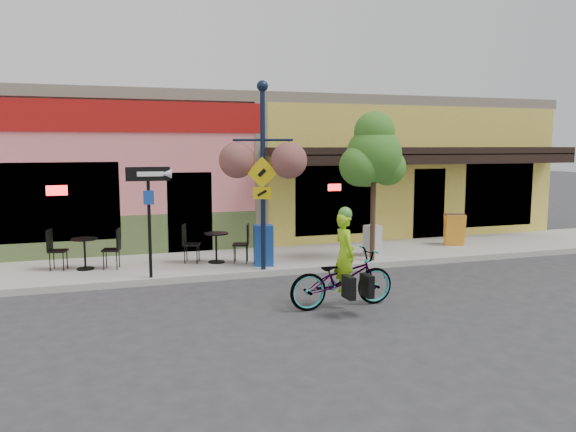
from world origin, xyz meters
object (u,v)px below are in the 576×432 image
object	(u,v)px
street_tree	(373,186)
cyclist_rider	(344,267)
newspaper_box_grey	(372,240)
bicycle	(342,279)
lamp_post	(263,177)
building	(258,167)
newspaper_box_blue	(263,245)
one_way_sign	(149,223)

from	to	relation	value
street_tree	cyclist_rider	bearing A→B (deg)	-124.70
cyclist_rider	newspaper_box_grey	size ratio (longest dim) A/B	1.92
bicycle	lamp_post	size ratio (longest dim) A/B	0.48
building	newspaper_box_blue	size ratio (longest dim) A/B	18.66
building	newspaper_box_blue	xyz separation A→B (m)	(-1.60, -6.41, -1.61)
lamp_post	street_tree	bearing A→B (deg)	28.16
lamp_post	cyclist_rider	bearing A→B (deg)	-50.36
bicycle	lamp_post	bearing A→B (deg)	11.70
lamp_post	newspaper_box_grey	xyz separation A→B (m)	(3.16, 0.71, -1.76)
building	cyclist_rider	bearing A→B (deg)	-95.63
building	one_way_sign	distance (m)	8.12
bicycle	newspaper_box_blue	bearing A→B (deg)	7.86
building	street_tree	bearing A→B (deg)	-80.16
newspaper_box_grey	street_tree	distance (m)	1.59
building	newspaper_box_blue	distance (m)	6.80
cyclist_rider	lamp_post	distance (m)	3.38
cyclist_rider	lamp_post	world-z (taller)	lamp_post
one_way_sign	street_tree	size ratio (longest dim) A/B	0.65
newspaper_box_blue	street_tree	distance (m)	3.10
building	street_tree	distance (m)	6.79
newspaper_box_blue	street_tree	bearing A→B (deg)	2.43
building	street_tree	size ratio (longest dim) A/B	4.87
one_way_sign	bicycle	bearing A→B (deg)	-39.59
newspaper_box_grey	lamp_post	bearing A→B (deg)	172.29
one_way_sign	newspaper_box_grey	xyz separation A→B (m)	(5.71, 0.71, -0.81)
building	bicycle	xyz separation A→B (m)	(-1.01, -9.75, -1.70)
building	cyclist_rider	size ratio (longest dim) A/B	11.86
bicycle	newspaper_box_blue	size ratio (longest dim) A/B	2.13
cyclist_rider	one_way_sign	size ratio (longest dim) A/B	0.64
cyclist_rider	newspaper_box_grey	bearing A→B (deg)	-35.63
newspaper_box_blue	street_tree	size ratio (longest dim) A/B	0.26
one_way_sign	building	bearing A→B (deg)	60.10
building	bicycle	size ratio (longest dim) A/B	8.77
cyclist_rider	street_tree	distance (m)	3.93
one_way_sign	lamp_post	bearing A→B (deg)	2.07
cyclist_rider	bicycle	bearing A→B (deg)	87.95
cyclist_rider	lamp_post	size ratio (longest dim) A/B	0.36
building	cyclist_rider	world-z (taller)	building
building	street_tree	xyz separation A→B (m)	(1.16, -6.69, -0.23)
newspaper_box_blue	newspaper_box_grey	world-z (taller)	newspaper_box_blue
newspaper_box_blue	street_tree	xyz separation A→B (m)	(2.76, -0.28, 1.38)
cyclist_rider	lamp_post	bearing A→B (deg)	12.63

